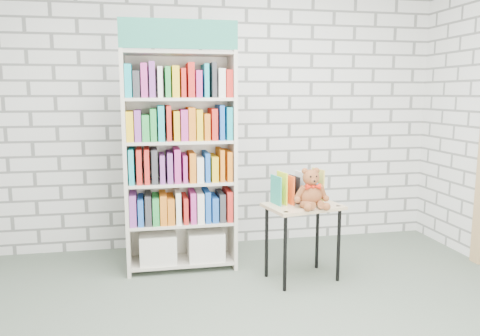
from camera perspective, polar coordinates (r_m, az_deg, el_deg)
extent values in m
plane|color=#505D4E|center=(3.26, 4.07, -19.76)|extent=(4.50, 4.50, 0.00)
cube|color=silver|center=(4.81, -1.97, 7.05)|extent=(4.50, 0.02, 2.80)
cube|color=beige|center=(4.15, -13.72, 0.43)|extent=(0.03, 0.37, 1.93)
cube|color=beige|center=(4.21, -0.95, 0.80)|extent=(0.03, 0.37, 1.93)
cube|color=beige|center=(4.33, -7.44, 0.96)|extent=(0.96, 0.02, 1.93)
cube|color=#277F67|center=(3.96, -7.43, 15.91)|extent=(0.96, 0.02, 0.24)
cube|color=beige|center=(4.38, -7.05, -11.11)|extent=(0.90, 0.35, 0.03)
cube|color=beige|center=(4.26, -7.14, -6.52)|extent=(0.90, 0.35, 0.03)
cube|color=beige|center=(4.18, -7.24, -1.70)|extent=(0.90, 0.35, 0.03)
cube|color=beige|center=(4.13, -7.34, 3.27)|extent=(0.90, 0.35, 0.03)
cube|color=beige|center=(4.11, -7.44, 8.32)|extent=(0.90, 0.35, 0.03)
cube|color=beige|center=(4.12, -7.56, 13.69)|extent=(0.90, 0.35, 0.03)
cube|color=silver|center=(4.32, -9.96, -9.45)|extent=(0.32, 0.31, 0.26)
cube|color=silver|center=(4.35, -4.23, -9.23)|extent=(0.32, 0.31, 0.26)
cube|color=purple|center=(4.22, -7.17, -4.69)|extent=(0.90, 0.31, 0.26)
cube|color=#333338|center=(4.15, -7.27, 0.20)|extent=(0.90, 0.31, 0.26)
cube|color=red|center=(4.11, -7.37, 5.22)|extent=(0.90, 0.31, 0.26)
cube|color=yellow|center=(4.10, -7.48, 10.31)|extent=(0.90, 0.31, 0.26)
cube|color=tan|center=(3.96, 7.68, -4.65)|extent=(0.68, 0.54, 0.03)
cylinder|color=black|center=(3.79, 5.51, -10.36)|extent=(0.03, 0.03, 0.62)
cylinder|color=black|center=(4.06, 3.26, -8.98)|extent=(0.03, 0.03, 0.62)
cylinder|color=black|center=(4.05, 11.93, -9.22)|extent=(0.03, 0.03, 0.62)
cylinder|color=black|center=(4.31, 9.40, -8.04)|extent=(0.03, 0.03, 0.62)
cylinder|color=black|center=(3.70, 5.65, -5.38)|extent=(0.04, 0.04, 0.01)
cylinder|color=black|center=(3.96, 11.90, -4.58)|extent=(0.04, 0.04, 0.01)
cube|color=teal|center=(3.91, 4.42, -2.66)|extent=(0.05, 0.18, 0.25)
cube|color=#F3FC27|center=(3.94, 5.17, -2.59)|extent=(0.05, 0.18, 0.25)
cube|color=#FF551B|center=(3.96, 5.91, -2.52)|extent=(0.05, 0.18, 0.25)
cube|color=black|center=(3.99, 6.64, -2.45)|extent=(0.05, 0.18, 0.25)
cube|color=white|center=(4.02, 7.36, -2.38)|extent=(0.05, 0.18, 0.25)
cube|color=red|center=(4.05, 8.07, -2.31)|extent=(0.05, 0.18, 0.25)
cube|color=#399AD6|center=(4.08, 8.77, -2.24)|extent=(0.05, 0.18, 0.25)
cube|color=#E3C74B|center=(4.11, 9.46, -2.17)|extent=(0.05, 0.18, 0.25)
ellipsoid|color=brown|center=(3.88, 8.58, -3.27)|extent=(0.19, 0.16, 0.19)
sphere|color=brown|center=(3.85, 8.66, -1.17)|extent=(0.14, 0.14, 0.14)
sphere|color=brown|center=(3.84, 7.90, -0.36)|extent=(0.05, 0.05, 0.05)
sphere|color=brown|center=(3.87, 9.30, -0.31)|extent=(0.05, 0.05, 0.05)
sphere|color=brown|center=(3.80, 8.93, -1.58)|extent=(0.05, 0.05, 0.05)
sphere|color=black|center=(3.79, 8.62, -1.06)|extent=(0.02, 0.02, 0.02)
sphere|color=black|center=(3.80, 9.29, -1.03)|extent=(0.02, 0.02, 0.02)
sphere|color=black|center=(3.78, 9.07, -1.58)|extent=(0.02, 0.02, 0.02)
cylinder|color=brown|center=(3.83, 7.34, -3.00)|extent=(0.10, 0.08, 0.13)
cylinder|color=brown|center=(3.89, 10.00, -2.86)|extent=(0.10, 0.08, 0.13)
sphere|color=brown|center=(3.82, 7.00, -3.87)|extent=(0.05, 0.05, 0.05)
sphere|color=brown|center=(3.90, 10.43, -3.67)|extent=(0.05, 0.05, 0.05)
cylinder|color=brown|center=(3.79, 8.28, -4.49)|extent=(0.10, 0.15, 0.08)
cylinder|color=brown|center=(3.83, 9.82, -4.39)|extent=(0.10, 0.15, 0.08)
sphere|color=brown|center=(3.72, 8.29, -4.80)|extent=(0.07, 0.07, 0.07)
sphere|color=brown|center=(3.78, 10.50, -4.65)|extent=(0.07, 0.07, 0.07)
cone|color=red|center=(3.80, 8.45, -2.27)|extent=(0.06, 0.05, 0.05)
cone|color=red|center=(3.82, 9.35, -2.23)|extent=(0.06, 0.05, 0.05)
sphere|color=red|center=(3.81, 8.92, -2.26)|extent=(0.03, 0.03, 0.03)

